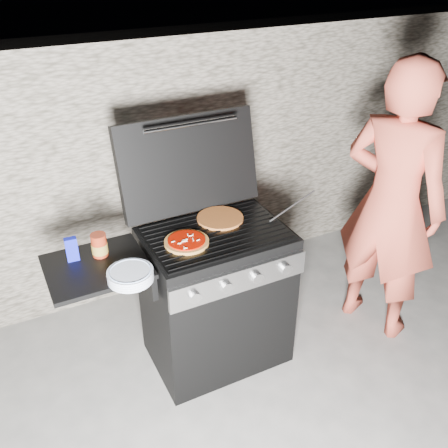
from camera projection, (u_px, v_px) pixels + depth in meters
name	position (u px, v px, depth m)	size (l,w,h in m)	color
ground	(217.00, 352.00, 3.22)	(50.00, 50.00, 0.00)	#585654
stone_wall	(152.00, 165.00, 3.58)	(8.00, 0.35, 1.80)	gray
gas_grill	(178.00, 309.00, 2.90)	(1.34, 0.79, 0.91)	black
pizza_topped	(187.00, 241.00, 2.66)	(0.24, 0.24, 0.03)	#CA883A
pizza_plain	(220.00, 218.00, 2.88)	(0.27, 0.27, 0.01)	#BE6329
sauce_jar	(99.00, 245.00, 2.55)	(0.08, 0.08, 0.12)	maroon
blue_carton	(72.00, 249.00, 2.51)	(0.06, 0.03, 0.13)	#0D149B
plate_stack	(130.00, 275.00, 2.39)	(0.22, 0.22, 0.05)	silver
person	(391.00, 205.00, 3.05)	(0.66, 0.43, 1.81)	#BB4835
tongs	(293.00, 206.00, 2.94)	(0.01, 0.01, 0.39)	black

